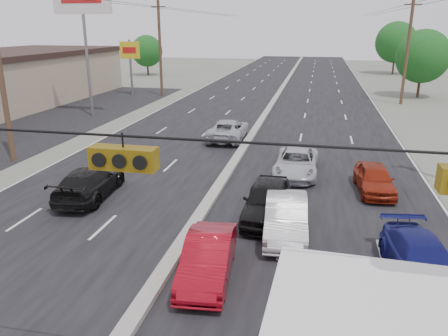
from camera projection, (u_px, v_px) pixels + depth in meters
The scene contains 20 objects.
road_surface at pixel (263, 119), 36.55m from camera, with size 20.00×160.00×0.02m, color black.
center_median at pixel (263, 117), 36.52m from camera, with size 0.50×160.00×0.20m, color gray.
parking_lot at pixel (46, 122), 35.28m from camera, with size 10.00×42.00×0.02m, color black.
utility_pole_left_b at pixel (0, 70), 23.50m from camera, with size 1.60×0.30×10.00m.
utility_pole_left_c at pixel (160, 48), 46.75m from camera, with size 1.60×0.30×10.00m.
utility_pole_right_c at pixel (407, 51), 41.78m from camera, with size 1.60×0.30×10.00m.
traffic_signals at pixel (118, 155), 6.67m from camera, with size 25.00×0.30×0.54m.
pole_sign_billboard at pixel (82, 7), 34.83m from camera, with size 5.00×0.25×11.00m.
pole_sign_far at pixel (130, 55), 47.66m from camera, with size 2.20×0.25×6.00m.
tree_left_far at pixel (147, 51), 67.67m from camera, with size 4.80×4.80×6.12m.
tree_right_mid at pixel (423, 56), 46.18m from camera, with size 5.60×5.60×7.14m.
tree_right_far at pixel (396, 42), 69.03m from camera, with size 6.40×6.40×8.16m.
red_sedan at pixel (208, 258), 13.25m from camera, with size 1.39×3.99×1.31m, color maroon.
queue_car_a at pixel (267, 201), 17.36m from camera, with size 1.79×4.45×1.52m, color black.
queue_car_b at pixel (286, 217), 15.97m from camera, with size 1.49×4.28×1.41m, color #B9B8BB.
queue_car_c at pixel (296, 163), 22.50m from camera, with size 2.14×4.64×1.29m, color silver.
queue_car_d at pixel (422, 261), 13.17m from camera, with size 1.75×4.31×1.25m, color navy.
queue_car_e at pixel (374, 179), 20.14m from camera, with size 1.53×3.81×1.30m, color maroon.
oncoming_near at pixel (90, 183), 19.54m from camera, with size 1.92×4.73×1.37m, color black.
oncoming_far at pixel (229, 130), 29.52m from camera, with size 2.29×4.98×1.38m, color #AEB2B6.
Camera 1 is at (4.33, -5.93, 7.37)m, focal length 35.00 mm.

